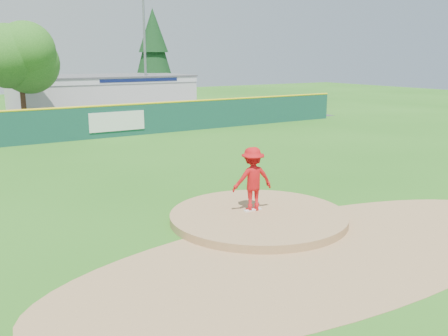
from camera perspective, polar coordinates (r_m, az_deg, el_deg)
ground at (r=15.66m, az=3.94°, el=-6.01°), size 120.00×120.00×0.00m
pitchers_mound at (r=15.66m, az=3.94°, el=-6.01°), size 5.50×5.50×0.50m
pitching_rubber at (r=15.80m, az=3.31°, el=-4.80°), size 0.60×0.15×0.04m
infield_dirt_arc at (r=13.51m, az=11.57°, el=-9.35°), size 15.40×15.40×0.01m
parking_lot at (r=40.23m, az=-19.48°, el=4.85°), size 44.00×16.00×0.02m
pitcher at (r=15.60m, az=3.28°, el=-1.26°), size 1.42×0.98×2.01m
van at (r=35.94m, az=-14.23°, el=5.49°), size 5.44×3.08×1.43m
pool_building_grp at (r=46.47m, az=-13.79°, el=8.23°), size 15.20×8.20×3.31m
fence_banners at (r=30.63m, az=-21.60°, el=4.29°), size 14.37×0.04×1.20m
outfield_fence at (r=31.44m, az=-15.85°, el=5.06°), size 40.00×0.14×2.07m
deciduous_tree at (r=37.55m, az=-22.31°, el=11.09°), size 5.60×5.60×7.36m
conifer_tree at (r=52.66m, az=-8.06°, el=13.18°), size 4.40×4.40×9.50m
light_pole_right at (r=44.64m, az=-9.04°, el=13.25°), size 1.75×0.25×10.00m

